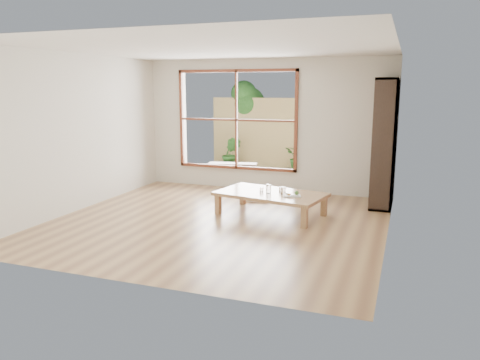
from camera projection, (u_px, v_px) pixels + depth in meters
The scene contains 15 objects.
ground at pixel (219, 221), 7.27m from camera, with size 5.00×5.00×0.00m, color tan.
low_table at pixel (271, 195), 7.57m from camera, with size 1.85×1.27×0.37m.
floor_cushion at pixel (256, 197), 8.70m from camera, with size 0.49×0.49×0.07m, color white.
bookshelf at pixel (384, 143), 8.05m from camera, with size 0.35×0.99×2.20m, color #30211A.
glass_tall at pixel (269, 189), 7.50m from camera, with size 0.08×0.08×0.14m, color silver.
glass_mid at pixel (283, 191), 7.45m from camera, with size 0.08×0.08×0.11m, color silver.
glass_short at pixel (281, 190), 7.61m from camera, with size 0.06×0.06×0.08m, color silver.
glass_small at pixel (262, 189), 7.62m from camera, with size 0.06×0.06×0.07m, color silver.
food_tray at pixel (293, 195), 7.31m from camera, with size 0.32×0.27×0.09m.
deck at pixel (254, 178), 10.76m from camera, with size 2.80×2.00×0.05m, color #372F28.
garden_bench at pixel (233, 166), 10.54m from camera, with size 1.14×0.54×0.35m.
bamboo_fence at pixel (267, 135), 11.51m from camera, with size 2.80×0.06×1.80m, color tan.
shrub_right at pixel (302, 157), 11.01m from camera, with size 0.75×0.65×0.84m, color #336B27.
shrub_left at pixel (231, 154), 11.49m from camera, with size 0.47×0.38×0.85m, color #336B27.
garden_tree at pixel (245, 104), 11.87m from camera, with size 1.04×0.85×2.22m.
Camera 1 is at (2.69, -6.49, 2.03)m, focal length 35.00 mm.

